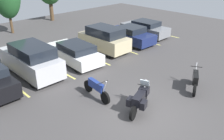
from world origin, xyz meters
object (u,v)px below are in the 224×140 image
at_px(motorcycle_third, 195,80).
at_px(car_grey, 145,28).
at_px(motorcycle_touring, 140,99).
at_px(motorcycle_second, 96,88).
at_px(car_silver, 31,60).
at_px(car_white, 74,52).
at_px(car_navy, 129,35).
at_px(car_champagne, 104,39).

bearing_deg(motorcycle_third, car_grey, 53.42).
bearing_deg(motorcycle_touring, motorcycle_second, 106.76).
distance_m(car_silver, car_white, 3.08).
distance_m(motorcycle_second, car_white, 5.12).
relative_size(motorcycle_third, car_grey, 0.42).
relative_size(car_navy, car_grey, 1.02).
bearing_deg(car_silver, motorcycle_third, -56.12).
distance_m(motorcycle_third, car_grey, 10.32).
relative_size(car_silver, car_white, 1.01).
xyz_separation_m(car_champagne, car_grey, (5.43, 0.25, -0.24)).
xyz_separation_m(car_white, car_navy, (5.91, 0.10, 0.01)).
bearing_deg(car_silver, motorcycle_second, -78.38).
relative_size(motorcycle_touring, car_white, 0.43).
xyz_separation_m(motorcycle_touring, motorcycle_second, (-0.69, 2.30, -0.09)).
xyz_separation_m(motorcycle_third, car_white, (-2.34, 7.84, 0.12)).
height_order(motorcycle_third, car_champagne, car_champagne).
height_order(motorcycle_third, car_silver, car_silver).
bearing_deg(car_champagne, car_grey, 2.67).
bearing_deg(car_champagne, car_silver, 179.84).
xyz_separation_m(motorcycle_second, car_champagne, (5.11, 4.88, 0.41)).
relative_size(motorcycle_third, car_white, 0.40).
bearing_deg(motorcycle_third, motorcycle_touring, 167.01).
bearing_deg(car_navy, motorcycle_touring, -135.73).
relative_size(motorcycle_second, car_grey, 0.48).
xyz_separation_m(car_navy, car_grey, (2.58, 0.34, 0.00)).
relative_size(car_white, car_champagne, 1.15).
xyz_separation_m(motorcycle_third, car_navy, (3.57, 7.94, 0.14)).
relative_size(motorcycle_second, motorcycle_third, 1.14).
distance_m(motorcycle_touring, motorcycle_third, 3.80).
bearing_deg(car_champagne, car_navy, -1.75).
xyz_separation_m(motorcycle_touring, car_navy, (7.27, 7.09, 0.08)).
bearing_deg(car_white, motorcycle_touring, -101.03).
xyz_separation_m(motorcycle_third, car_grey, (6.15, 8.28, 0.14)).
distance_m(car_white, car_champagne, 3.07).
height_order(motorcycle_touring, motorcycle_third, motorcycle_touring).
height_order(motorcycle_touring, car_champagne, car_champagne).
height_order(car_silver, car_navy, car_silver).
relative_size(motorcycle_touring, car_navy, 0.45).
bearing_deg(motorcycle_third, car_navy, 65.82).
relative_size(motorcycle_touring, car_silver, 0.42).
distance_m(motorcycle_touring, car_grey, 12.34).
bearing_deg(car_white, car_grey, 2.97).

